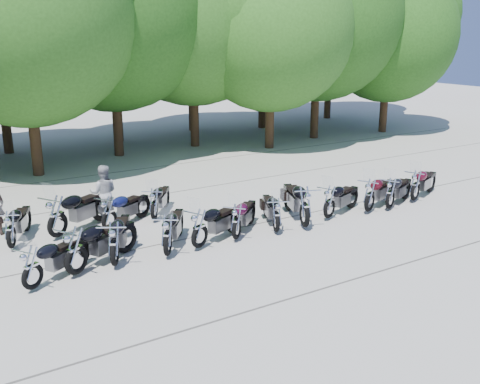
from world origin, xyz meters
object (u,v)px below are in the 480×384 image
motorcycle_7 (305,206)px  motorcycle_13 (57,215)px  motorcycle_11 (416,185)px  motorcycle_15 (154,203)px  motorcycle_0 (31,267)px  motorcycle_1 (75,249)px  motorcycle_2 (114,243)px  motorcycle_6 (276,214)px  rider_1 (104,193)px  motorcycle_14 (109,212)px  motorcycle_5 (237,221)px  motorcycle_8 (330,201)px  motorcycle_3 (167,234)px  motorcycle_10 (391,192)px  motorcycle_12 (10,229)px  motorcycle_4 (199,227)px  motorcycle_9 (370,194)px

motorcycle_7 → motorcycle_13: size_ratio=1.02×
motorcycle_11 → motorcycle_15: (-8.34, 2.82, -0.04)m
motorcycle_0 → motorcycle_1: motorcycle_1 is taller
motorcycle_2 → motorcycle_13: motorcycle_13 is taller
motorcycle_6 → rider_1: rider_1 is taller
motorcycle_1 → motorcycle_14: (1.71, 2.58, -0.09)m
motorcycle_5 → rider_1: bearing=-8.2°
motorcycle_8 → rider_1: size_ratio=1.24×
motorcycle_0 → motorcycle_14: (2.77, 2.83, 0.00)m
motorcycle_3 → motorcycle_7: (4.33, -0.15, 0.08)m
motorcycle_1 → motorcycle_10: motorcycle_1 is taller
motorcycle_10 → motorcycle_1: bearing=65.1°
rider_1 → motorcycle_2: bearing=97.6°
motorcycle_5 → motorcycle_12: size_ratio=0.99×
motorcycle_3 → motorcycle_6: 3.39m
motorcycle_1 → motorcycle_3: motorcycle_1 is taller
motorcycle_6 → motorcycle_8: bearing=-151.9°
motorcycle_14 → motorcycle_3: bearing=163.6°
motorcycle_1 → motorcycle_5: (4.46, 0.02, -0.10)m
motorcycle_11 → rider_1: 10.30m
motorcycle_13 → motorcycle_15: 2.91m
motorcycle_4 → motorcycle_9: motorcycle_9 is taller
motorcycle_13 → rider_1: bearing=-90.4°
motorcycle_2 → motorcycle_3: size_ratio=1.03×
motorcycle_0 → motorcycle_9: (10.40, 0.11, 0.04)m
motorcycle_7 → motorcycle_6: bearing=14.9°
motorcycle_7 → motorcycle_8: 1.20m
motorcycle_12 → motorcycle_3: bearing=166.5°
motorcycle_8 → rider_1: 6.93m
motorcycle_6 → motorcycle_13: 6.14m
motorcycle_3 → motorcycle_15: bearing=-71.1°
motorcycle_7 → motorcycle_10: motorcycle_7 is taller
motorcycle_11 → motorcycle_13: (-11.25, 2.83, 0.09)m
motorcycle_0 → rider_1: (3.02, 3.98, 0.27)m
motorcycle_1 → motorcycle_7: bearing=-120.6°
motorcycle_4 → motorcycle_14: bearing=7.3°
motorcycle_5 → motorcycle_12: (-5.43, 2.60, 0.01)m
motorcycle_3 → motorcycle_10: (7.82, -0.19, -0.04)m
motorcycle_6 → motorcycle_8: size_ratio=0.97×
motorcycle_3 → motorcycle_11: size_ratio=1.03×
motorcycle_1 → motorcycle_8: size_ratio=1.14×
motorcycle_9 → motorcycle_14: motorcycle_9 is taller
motorcycle_1 → rider_1: (1.97, 3.73, 0.17)m
motorcycle_1 → motorcycle_4: bearing=-119.2°
motorcycle_4 → motorcycle_2: bearing=64.8°
motorcycle_13 → motorcycle_1: bearing=143.6°
motorcycle_3 → motorcycle_15: 2.95m
motorcycle_4 → motorcycle_15: size_ratio=1.08×
motorcycle_3 → motorcycle_15: size_ratio=1.09×
motorcycle_4 → motorcycle_14: (-1.57, 2.61, -0.03)m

